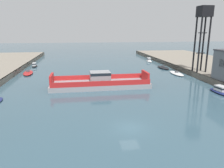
{
  "coord_description": "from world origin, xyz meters",
  "views": [
    {
      "loc": [
        -6.22,
        -25.46,
        12.7
      ],
      "look_at": [
        0.0,
        16.14,
        2.0
      ],
      "focal_mm": 34.2,
      "sensor_mm": 36.0,
      "label": 1
    }
  ],
  "objects_px": {
    "moored_boat_upstream_a": "(35,65)",
    "crane_tower": "(204,21)",
    "moored_boat_near_left": "(222,91)",
    "moored_boat_near_right": "(149,60)",
    "chain_ferry": "(100,82)",
    "moored_boat_far_right": "(163,68)",
    "moored_boat_far_left": "(28,73)",
    "moored_boat_mid_left": "(177,73)"
  },
  "relations": [
    {
      "from": "moored_boat_far_right",
      "to": "moored_boat_upstream_a",
      "type": "xyz_separation_m",
      "value": [
        -43.87,
        9.59,
        0.28
      ]
    },
    {
      "from": "moored_boat_near_left",
      "to": "moored_boat_upstream_a",
      "type": "distance_m",
      "value": 59.71
    },
    {
      "from": "crane_tower",
      "to": "moored_boat_upstream_a",
      "type": "bearing_deg",
      "value": 154.0
    },
    {
      "from": "chain_ferry",
      "to": "moored_boat_far_right",
      "type": "relative_size",
      "value": 3.03
    },
    {
      "from": "moored_boat_near_left",
      "to": "moored_boat_far_left",
      "type": "relative_size",
      "value": 0.88
    },
    {
      "from": "moored_boat_far_right",
      "to": "crane_tower",
      "type": "height_order",
      "value": "crane_tower"
    },
    {
      "from": "moored_boat_far_right",
      "to": "moored_boat_upstream_a",
      "type": "distance_m",
      "value": 44.9
    },
    {
      "from": "chain_ferry",
      "to": "moored_boat_far_left",
      "type": "xyz_separation_m",
      "value": [
        -19.8,
        18.23,
        -0.78
      ]
    },
    {
      "from": "chain_ferry",
      "to": "moored_boat_near_left",
      "type": "distance_m",
      "value": 25.76
    },
    {
      "from": "chain_ferry",
      "to": "crane_tower",
      "type": "bearing_deg",
      "value": 14.21
    },
    {
      "from": "moored_boat_near_right",
      "to": "moored_boat_far_left",
      "type": "height_order",
      "value": "moored_boat_near_right"
    },
    {
      "from": "moored_boat_near_right",
      "to": "moored_boat_far_right",
      "type": "bearing_deg",
      "value": -91.17
    },
    {
      "from": "chain_ferry",
      "to": "moored_boat_far_right",
      "type": "xyz_separation_m",
      "value": [
        23.49,
        21.25,
        -0.8
      ]
    },
    {
      "from": "moored_boat_near_left",
      "to": "moored_boat_far_left",
      "type": "height_order",
      "value": "moored_boat_near_left"
    },
    {
      "from": "moored_boat_far_left",
      "to": "moored_boat_near_right",
      "type": "bearing_deg",
      "value": 23.99
    },
    {
      "from": "moored_boat_far_left",
      "to": "moored_boat_upstream_a",
      "type": "relative_size",
      "value": 1.53
    },
    {
      "from": "moored_boat_near_right",
      "to": "moored_boat_far_right",
      "type": "relative_size",
      "value": 0.88
    },
    {
      "from": "moored_boat_near_left",
      "to": "moored_boat_upstream_a",
      "type": "bearing_deg",
      "value": 138.23
    },
    {
      "from": "moored_boat_near_right",
      "to": "moored_boat_far_right",
      "type": "xyz_separation_m",
      "value": [
        -0.33,
        -16.39,
        -0.29
      ]
    },
    {
      "from": "chain_ferry",
      "to": "moored_boat_upstream_a",
      "type": "distance_m",
      "value": 36.97
    },
    {
      "from": "moored_boat_upstream_a",
      "to": "chain_ferry",
      "type": "bearing_deg",
      "value": -56.55
    },
    {
      "from": "moored_boat_mid_left",
      "to": "moored_boat_far_left",
      "type": "xyz_separation_m",
      "value": [
        -43.5,
        6.99,
        0.05
      ]
    },
    {
      "from": "chain_ferry",
      "to": "crane_tower",
      "type": "height_order",
      "value": "crane_tower"
    },
    {
      "from": "moored_boat_upstream_a",
      "to": "crane_tower",
      "type": "xyz_separation_m",
      "value": [
        48.6,
        -23.7,
        14.33
      ]
    },
    {
      "from": "moored_boat_mid_left",
      "to": "moored_boat_far_right",
      "type": "bearing_deg",
      "value": 91.2
    },
    {
      "from": "moored_boat_mid_left",
      "to": "moored_boat_upstream_a",
      "type": "bearing_deg",
      "value": 156.02
    },
    {
      "from": "moored_boat_near_left",
      "to": "moored_boat_near_right",
      "type": "bearing_deg",
      "value": 90.41
    },
    {
      "from": "moored_boat_near_left",
      "to": "moored_boat_near_right",
      "type": "height_order",
      "value": "moored_boat_near_left"
    },
    {
      "from": "moored_boat_near_left",
      "to": "crane_tower",
      "type": "relative_size",
      "value": 0.42
    },
    {
      "from": "moored_boat_upstream_a",
      "to": "crane_tower",
      "type": "height_order",
      "value": "crane_tower"
    },
    {
      "from": "moored_boat_mid_left",
      "to": "crane_tower",
      "type": "xyz_separation_m",
      "value": [
        4.52,
        -4.1,
        14.63
      ]
    },
    {
      "from": "moored_boat_near_left",
      "to": "moored_boat_far_right",
      "type": "relative_size",
      "value": 0.98
    },
    {
      "from": "chain_ferry",
      "to": "moored_boat_mid_left",
      "type": "xyz_separation_m",
      "value": [
        23.7,
        11.24,
        -0.83
      ]
    },
    {
      "from": "moored_boat_near_left",
      "to": "moored_boat_mid_left",
      "type": "height_order",
      "value": "moored_boat_near_left"
    },
    {
      "from": "moored_boat_upstream_a",
      "to": "moored_boat_near_right",
      "type": "bearing_deg",
      "value": 8.74
    },
    {
      "from": "moored_boat_far_left",
      "to": "moored_boat_far_right",
      "type": "bearing_deg",
      "value": 3.99
    },
    {
      "from": "chain_ferry",
      "to": "moored_boat_near_right",
      "type": "distance_m",
      "value": 44.55
    },
    {
      "from": "moored_boat_far_left",
      "to": "moored_boat_upstream_a",
      "type": "height_order",
      "value": "moored_boat_upstream_a"
    },
    {
      "from": "moored_boat_near_right",
      "to": "moored_boat_mid_left",
      "type": "xyz_separation_m",
      "value": [
        -0.13,
        -26.4,
        -0.32
      ]
    },
    {
      "from": "moored_boat_near_right",
      "to": "moored_boat_mid_left",
      "type": "height_order",
      "value": "moored_boat_near_right"
    },
    {
      "from": "moored_boat_far_right",
      "to": "moored_boat_far_left",
      "type": "bearing_deg",
      "value": -176.01
    },
    {
      "from": "chain_ferry",
      "to": "moored_boat_far_right",
      "type": "height_order",
      "value": "chain_ferry"
    }
  ]
}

